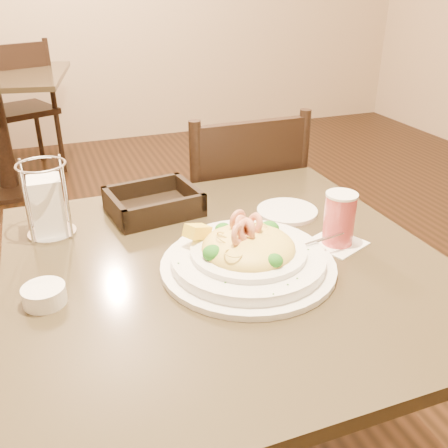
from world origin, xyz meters
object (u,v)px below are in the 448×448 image
object	(u,v)px
dining_chair_near	(234,227)
side_plate	(287,211)
butter_ramekin	(44,295)
drink_glass	(339,219)
bread_basket	(154,205)
dining_chair_far	(21,105)
pasta_bowl	(248,254)
napkin_caddy	(47,204)
main_table	(227,350)

from	to	relation	value
dining_chair_near	side_plate	world-z (taller)	dining_chair_near
dining_chair_near	butter_ramekin	world-z (taller)	dining_chair_near
drink_glass	bread_basket	world-z (taller)	drink_glass
dining_chair_far	side_plate	world-z (taller)	dining_chair_far
pasta_bowl	butter_ramekin	size ratio (longest dim) A/B	5.07
dining_chair_far	napkin_caddy	size ratio (longest dim) A/B	5.29
dining_chair_near	drink_glass	distance (m)	0.71
pasta_bowl	bread_basket	xyz separation A→B (m)	(-0.12, 0.33, -0.01)
side_plate	napkin_caddy	bearing A→B (deg)	170.79
pasta_bowl	bread_basket	size ratio (longest dim) A/B	1.68
dining_chair_near	bread_basket	size ratio (longest dim) A/B	3.90
main_table	pasta_bowl	size ratio (longest dim) A/B	2.24
side_plate	butter_ramekin	distance (m)	0.63
dining_chair_far	pasta_bowl	world-z (taller)	dining_chair_far
dining_chair_near	side_plate	xyz separation A→B (m)	(-0.03, -0.45, 0.26)
pasta_bowl	side_plate	size ratio (longest dim) A/B	2.61
dining_chair_near	butter_ramekin	xyz separation A→B (m)	(-0.63, -0.64, 0.28)
dining_chair_near	dining_chair_far	bearing A→B (deg)	-73.62
pasta_bowl	napkin_caddy	bearing A→B (deg)	140.62
dining_chair_far	drink_glass	size ratio (longest dim) A/B	6.60
dining_chair_near	side_plate	size ratio (longest dim) A/B	6.05
main_table	drink_glass	size ratio (longest dim) A/B	6.39
drink_glass	napkin_caddy	world-z (taller)	napkin_caddy
napkin_caddy	butter_ramekin	size ratio (longest dim) A/B	2.22
dining_chair_far	drink_glass	bearing A→B (deg)	81.42
dining_chair_near	dining_chair_far	xyz separation A→B (m)	(-0.69, 2.24, 0.00)
napkin_caddy	butter_ramekin	xyz separation A→B (m)	(-0.03, -0.28, -0.06)
main_table	dining_chair_near	bearing A→B (deg)	66.92
bread_basket	butter_ramekin	world-z (taller)	bread_basket
drink_glass	butter_ramekin	size ratio (longest dim) A/B	1.78
main_table	dining_chair_near	distance (m)	0.67
dining_chair_far	pasta_bowl	xyz separation A→B (m)	(0.46, -2.90, 0.29)
pasta_bowl	napkin_caddy	distance (m)	0.48
dining_chair_near	napkin_caddy	size ratio (longest dim) A/B	5.29
dining_chair_far	napkin_caddy	world-z (taller)	napkin_caddy
drink_glass	bread_basket	bearing A→B (deg)	138.59
side_plate	butter_ramekin	xyz separation A→B (m)	(-0.60, -0.19, 0.01)
dining_chair_near	drink_glass	bearing A→B (deg)	88.97
drink_glass	dining_chair_far	bearing A→B (deg)	103.48
butter_ramekin	main_table	bearing A→B (deg)	3.11
dining_chair_far	bread_basket	size ratio (longest dim) A/B	3.90
main_table	bread_basket	distance (m)	0.40
dining_chair_near	napkin_caddy	xyz separation A→B (m)	(-0.60, -0.35, 0.33)
dining_chair_near	side_plate	distance (m)	0.52
drink_glass	napkin_caddy	size ratio (longest dim) A/B	0.80
dining_chair_far	dining_chair_near	bearing A→B (deg)	85.08
dining_chair_far	pasta_bowl	distance (m)	2.95
main_table	butter_ramekin	distance (m)	0.45
napkin_caddy	dining_chair_near	bearing A→B (deg)	30.47
main_table	side_plate	bearing A→B (deg)	36.93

